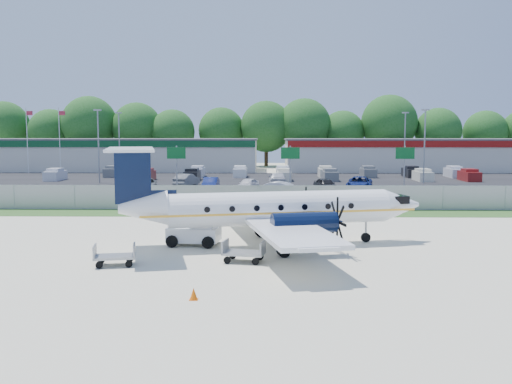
{
  "coord_description": "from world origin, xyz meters",
  "views": [
    {
      "loc": [
        0.68,
        -32.03,
        6.3
      ],
      "look_at": [
        0.0,
        6.0,
        2.3
      ],
      "focal_mm": 40.0,
      "sensor_mm": 36.0,
      "label": 1
    }
  ],
  "objects_px": {
    "pushback_tug": "(196,232)",
    "baggage_cart_far": "(115,256)",
    "baggage_cart_near": "(244,252)",
    "aircraft": "(273,208)"
  },
  "relations": [
    {
      "from": "aircraft",
      "to": "baggage_cart_far",
      "type": "relative_size",
      "value": 8.54
    },
    {
      "from": "baggage_cart_near",
      "to": "baggage_cart_far",
      "type": "height_order",
      "value": "baggage_cart_near"
    },
    {
      "from": "baggage_cart_near",
      "to": "pushback_tug",
      "type": "bearing_deg",
      "value": 124.12
    },
    {
      "from": "aircraft",
      "to": "baggage_cart_near",
      "type": "xyz_separation_m",
      "value": [
        -1.44,
        -3.97,
        -1.63
      ]
    },
    {
      "from": "baggage_cart_far",
      "to": "aircraft",
      "type": "bearing_deg",
      "value": 32.63
    },
    {
      "from": "pushback_tug",
      "to": "baggage_cart_far",
      "type": "relative_size",
      "value": 1.43
    },
    {
      "from": "aircraft",
      "to": "baggage_cart_far",
      "type": "distance_m",
      "value": 9.1
    },
    {
      "from": "pushback_tug",
      "to": "baggage_cart_far",
      "type": "distance_m",
      "value": 6.01
    },
    {
      "from": "aircraft",
      "to": "baggage_cart_far",
      "type": "height_order",
      "value": "aircraft"
    },
    {
      "from": "pushback_tug",
      "to": "baggage_cart_near",
      "type": "height_order",
      "value": "pushback_tug"
    }
  ]
}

